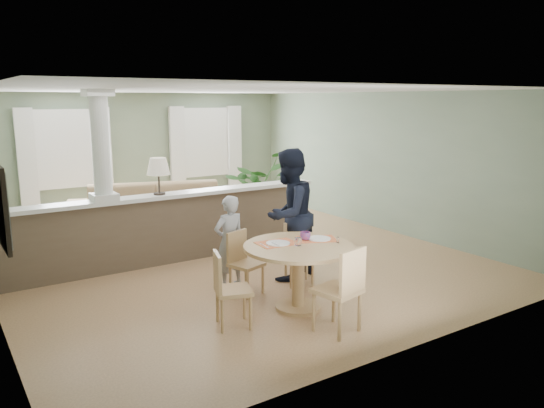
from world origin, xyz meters
TOP-DOWN VIEW (x-y plane):
  - ground at (0.00, 0.00)m, footprint 8.00×8.00m
  - room_shell at (-0.03, 0.63)m, footprint 7.02×8.02m
  - pony_wall at (-0.99, 0.20)m, footprint 5.32×0.38m
  - sofa at (-0.45, 1.96)m, footprint 3.51×2.22m
  - houseplant at (1.60, 1.59)m, footprint 1.77×1.69m
  - dining_table at (-0.33, -2.48)m, footprint 1.35×1.35m
  - chair_far_boy at (-0.63, -1.63)m, footprint 0.47×0.47m
  - chair_far_man at (0.23, -1.70)m, footprint 0.50×0.50m
  - chair_near at (-0.35, -3.33)m, footprint 0.53×0.53m
  - chair_side at (-1.32, -2.47)m, footprint 0.50×0.50m
  - child_person at (-0.66, -1.32)m, footprint 0.49×0.35m
  - man_person at (0.23, -1.47)m, footprint 1.13×1.02m

SIDE VIEW (x-z plane):
  - ground at x=0.00m, z-range 0.00..0.00m
  - chair_far_boy at x=-0.63m, z-range 0.04..0.88m
  - chair_far_man at x=0.23m, z-range 0.04..0.89m
  - sofa at x=-0.45m, z-range 0.00..0.96m
  - chair_side at x=-1.32m, z-range 0.05..0.92m
  - chair_near at x=-0.35m, z-range 0.05..1.04m
  - child_person at x=-0.66m, z-range 0.00..1.29m
  - dining_table at x=-0.33m, z-range 0.19..1.11m
  - pony_wall at x=-0.99m, z-range -0.64..2.06m
  - houseplant at x=1.60m, z-range 0.00..1.55m
  - man_person at x=0.23m, z-range 0.00..1.89m
  - room_shell at x=-0.03m, z-range 0.46..3.17m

